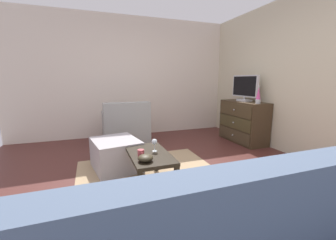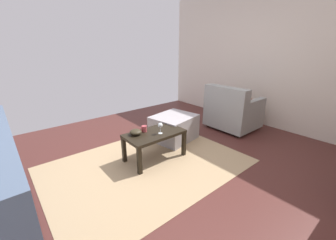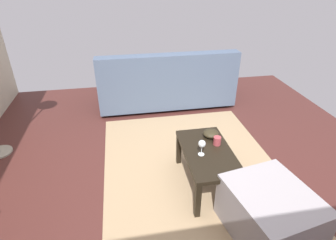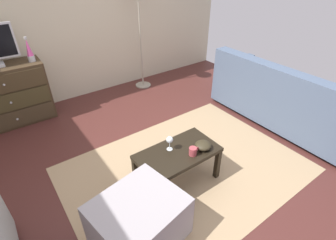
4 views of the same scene
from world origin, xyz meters
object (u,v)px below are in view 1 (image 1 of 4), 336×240
object	(u,v)px
lava_lamp	(258,96)
ottoman	(116,154)
dresser	(243,122)
armchair	(126,126)
coffee_table	(149,158)
wine_glass	(154,142)
tv	(245,88)
mug	(141,153)
bowl_decorative	(145,158)

from	to	relation	value
lava_lamp	ottoman	distance (m)	2.72
dresser	ottoman	size ratio (longest dim) A/B	1.49
dresser	armchair	distance (m)	2.41
lava_lamp	ottoman	xyz separation A→B (m)	(0.11, -2.60, -0.77)
dresser	coffee_table	xyz separation A→B (m)	(1.19, -2.32, -0.07)
ottoman	wine_glass	bearing A→B (deg)	33.50
lava_lamp	wine_glass	size ratio (longest dim) A/B	2.10
lava_lamp	armchair	size ratio (longest dim) A/B	0.38
tv	wine_glass	world-z (taller)	tv
mug	dresser	bearing A→B (deg)	117.72
wine_glass	bowl_decorative	size ratio (longest dim) A/B	0.95
wine_glass	dresser	bearing A→B (deg)	117.08
mug	armchair	distance (m)	1.97
coffee_table	mug	world-z (taller)	mug
dresser	mug	xyz separation A→B (m)	(1.28, -2.44, 0.03)
coffee_table	bowl_decorative	bearing A→B (deg)	-23.37
dresser	wine_glass	xyz separation A→B (m)	(1.15, -2.24, 0.11)
armchair	wine_glass	bearing A→B (deg)	2.10
wine_glass	coffee_table	bearing A→B (deg)	-62.44
mug	lava_lamp	bearing A→B (deg)	109.76
tv	mug	distance (m)	2.88
lava_lamp	tv	bearing A→B (deg)	171.79
lava_lamp	coffee_table	xyz separation A→B (m)	(0.77, -2.28, -0.64)
bowl_decorative	coffee_table	bearing A→B (deg)	156.63
ottoman	dresser	bearing A→B (deg)	101.38
coffee_table	tv	bearing A→B (deg)	117.72
tv	armchair	distance (m)	2.53
coffee_table	ottoman	xyz separation A→B (m)	(-0.66, -0.32, -0.13)
tv	lava_lamp	xyz separation A→B (m)	(0.47, -0.07, -0.13)
armchair	ottoman	distance (m)	1.27
coffee_table	bowl_decorative	world-z (taller)	bowl_decorative
ottoman	tv	bearing A→B (deg)	102.20
tv	coffee_table	xyz separation A→B (m)	(1.23, -2.35, -0.77)
lava_lamp	mug	size ratio (longest dim) A/B	2.89
mug	ottoman	size ratio (longest dim) A/B	0.16
mug	bowl_decorative	bearing A→B (deg)	5.81
dresser	mug	distance (m)	2.76
dresser	coffee_table	world-z (taller)	dresser
armchair	tv	bearing A→B (deg)	74.72
bowl_decorative	dresser	bearing A→B (deg)	120.51
tv	mug	size ratio (longest dim) A/B	6.31
armchair	coffee_table	bearing A→B (deg)	-0.43
dresser	bowl_decorative	xyz separation A→B (m)	(1.43, -2.43, 0.03)
tv	coffee_table	bearing A→B (deg)	-62.28
armchair	ottoman	size ratio (longest dim) A/B	1.24
lava_lamp	dresser	bearing A→B (deg)	174.12
mug	ottoman	world-z (taller)	mug
bowl_decorative	armchair	size ratio (longest dim) A/B	0.19
wine_glass	bowl_decorative	bearing A→B (deg)	-33.15
dresser	tv	world-z (taller)	tv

